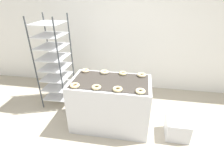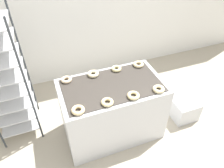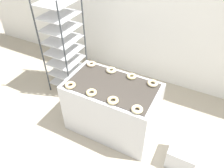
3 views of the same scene
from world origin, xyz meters
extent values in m
plane|color=#B2A893|center=(0.00, 0.00, 0.00)|extent=(14.00, 14.00, 0.00)
cube|color=white|center=(0.00, 2.12, 1.40)|extent=(8.00, 0.05, 2.80)
cube|color=silver|center=(0.00, 0.62, 0.42)|extent=(1.28, 0.74, 0.84)
cube|color=#38332D|center=(0.00, 0.62, 0.85)|extent=(1.18, 0.65, 0.01)
cube|color=#262628|center=(0.35, 0.29, 0.59)|extent=(0.12, 0.07, 0.10)
cylinder|color=#33383D|center=(-1.44, 0.87, 0.88)|extent=(0.02, 0.02, 1.75)
cylinder|color=#33383D|center=(-0.95, 0.87, 0.88)|extent=(0.02, 0.02, 1.75)
cylinder|color=#33383D|center=(-1.44, 1.44, 0.88)|extent=(0.02, 0.02, 1.75)
cylinder|color=#33383D|center=(-0.95, 1.44, 0.88)|extent=(0.02, 0.02, 1.75)
cube|color=silver|center=(-1.19, 1.15, 0.18)|extent=(0.49, 0.57, 0.01)
cube|color=silver|center=(-1.19, 1.15, 0.38)|extent=(0.49, 0.57, 0.01)
cube|color=silver|center=(-1.19, 1.15, 0.59)|extent=(0.49, 0.57, 0.01)
cube|color=silver|center=(-1.19, 1.15, 0.79)|extent=(0.49, 0.57, 0.01)
cube|color=silver|center=(-1.19, 1.15, 1.00)|extent=(0.49, 0.57, 0.01)
cube|color=silver|center=(-1.19, 1.15, 1.20)|extent=(0.49, 0.57, 0.01)
cube|color=silver|center=(-1.19, 1.15, 1.41)|extent=(0.49, 0.57, 0.01)
cube|color=silver|center=(-1.19, 1.15, 1.61)|extent=(0.49, 0.57, 0.01)
cube|color=silver|center=(1.11, 0.51, 0.16)|extent=(0.36, 0.37, 0.31)
torus|color=beige|center=(-0.48, 0.35, 0.87)|extent=(0.14, 0.14, 0.04)
torus|color=beige|center=(-0.16, 0.35, 0.87)|extent=(0.14, 0.14, 0.04)
torus|color=beige|center=(0.15, 0.35, 0.87)|extent=(0.14, 0.14, 0.04)
torus|color=beige|center=(0.47, 0.34, 0.87)|extent=(0.14, 0.14, 0.04)
torus|color=beige|center=(-0.49, 0.90, 0.87)|extent=(0.14, 0.14, 0.04)
torus|color=beige|center=(-0.15, 0.89, 0.87)|extent=(0.14, 0.14, 0.04)
torus|color=beige|center=(0.17, 0.90, 0.87)|extent=(0.13, 0.13, 0.04)
torus|color=beige|center=(0.48, 0.88, 0.87)|extent=(0.14, 0.14, 0.04)
camera|label=1|loc=(0.44, -1.79, 2.09)|focal=28.00mm
camera|label=2|loc=(-0.71, -1.26, 2.54)|focal=35.00mm
camera|label=3|loc=(1.02, -1.37, 2.74)|focal=35.00mm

